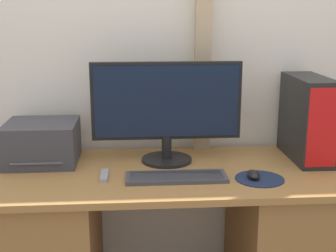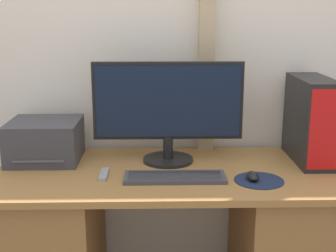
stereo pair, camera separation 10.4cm
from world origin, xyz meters
TOP-DOWN VIEW (x-y plane):
  - wall_back at (-0.00, 0.78)m, footprint 6.40×0.13m
  - desk at (0.00, 0.36)m, footprint 1.61×0.73m
  - monitor at (-0.00, 0.50)m, footprint 0.72×0.25m
  - keyboard at (0.02, 0.25)m, footprint 0.45×0.15m
  - mousepad at (0.39, 0.22)m, footprint 0.22×0.22m
  - mouse at (0.36, 0.22)m, footprint 0.05×0.10m
  - computer_tower at (0.70, 0.50)m, footprint 0.16×0.41m
  - printer at (-0.61, 0.53)m, footprint 0.34×0.32m
  - remote_control at (-0.29, 0.29)m, footprint 0.03×0.14m

SIDE VIEW (x-z plane):
  - desk at x=0.00m, z-range 0.01..0.75m
  - mousepad at x=0.39m, z-range 0.74..0.74m
  - remote_control at x=-0.29m, z-range 0.74..0.75m
  - keyboard at x=0.02m, z-range 0.74..0.76m
  - mouse at x=0.36m, z-range 0.74..0.78m
  - printer at x=-0.61m, z-range 0.74..0.94m
  - computer_tower at x=0.70m, z-range 0.74..1.15m
  - monitor at x=0.00m, z-range 0.77..1.26m
  - wall_back at x=0.00m, z-range -0.06..2.78m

